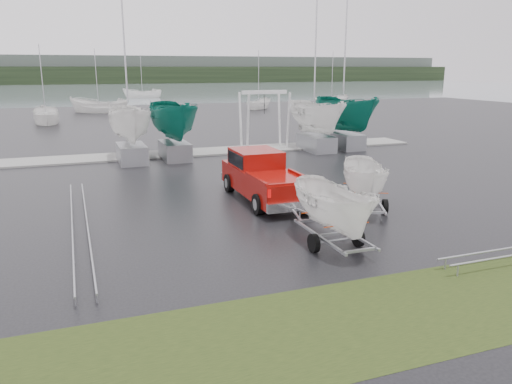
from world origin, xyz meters
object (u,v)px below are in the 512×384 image
trailer_hitched (336,168)px  boat_hoist (264,111)px  pickup_truck (262,175)px  trailer_parked (367,148)px

trailer_hitched → boat_hoist: bearing=75.6°
trailer_hitched → boat_hoist: 20.15m
trailer_hitched → boat_hoist: trailer_hitched is taller
pickup_truck → trailer_parked: size_ratio=1.30×
trailer_hitched → pickup_truck: bearing=90.0°
pickup_truck → trailer_hitched: (-0.05, -6.63, 1.55)m
trailer_hitched → trailer_parked: 4.44m
trailer_parked → boat_hoist: trailer_parked is taller
boat_hoist → trailer_parked: bearing=-97.1°
pickup_truck → trailer_parked: bearing=-48.0°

